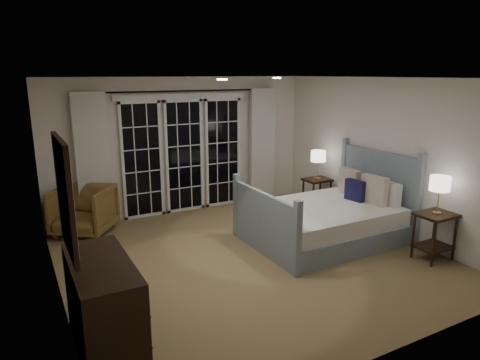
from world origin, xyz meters
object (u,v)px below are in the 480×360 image
nightstand_right (317,190)px  dresser (104,306)px  nightstand_left (435,229)px  lamp_left (440,184)px  armchair (84,210)px  lamp_right (318,157)px  bed (327,219)px

nightstand_right → dresser: dresser is taller
nightstand_left → lamp_left: (0.00, 0.00, 0.65)m
armchair → nightstand_right: bearing=24.4°
nightstand_left → lamp_right: 2.60m
nightstand_right → bed: bearing=-122.0°
lamp_left → nightstand_left: bearing=-90.0°
lamp_left → lamp_right: lamp_left is taller
lamp_left → nightstand_right: bearing=91.4°
nightstand_left → lamp_right: lamp_right is taller
nightstand_right → lamp_right: 0.64m
armchair → dresser: bearing=-59.5°
bed → lamp_right: size_ratio=4.25×
nightstand_left → lamp_right: size_ratio=1.27×
nightstand_right → dresser: (-4.41, -2.41, 0.03)m
nightstand_right → armchair: bearing=168.3°
lamp_left → armchair: (-4.15, 3.38, -0.70)m
bed → lamp_right: 1.62m
lamp_right → dresser: (-4.41, -2.41, -0.61)m
nightstand_left → nightstand_right: size_ratio=1.08×
nightstand_left → dresser: size_ratio=0.54×
dresser → lamp_left: bearing=-1.5°
bed → armchair: (-3.32, 2.08, 0.06)m
nightstand_left → armchair: armchair is taller
lamp_left → bed: bearing=122.7°
nightstand_right → dresser: 5.03m
bed → nightstand_left: (0.83, -1.30, 0.11)m
nightstand_left → nightstand_right: 2.53m
nightstand_right → lamp_right: (0.00, 0.00, 0.64)m
lamp_left → dresser: bearing=178.5°
nightstand_left → armchair: (-4.15, 3.38, -0.05)m
nightstand_left → lamp_left: lamp_left is taller
nightstand_left → lamp_right: (-0.06, 2.53, 0.61)m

